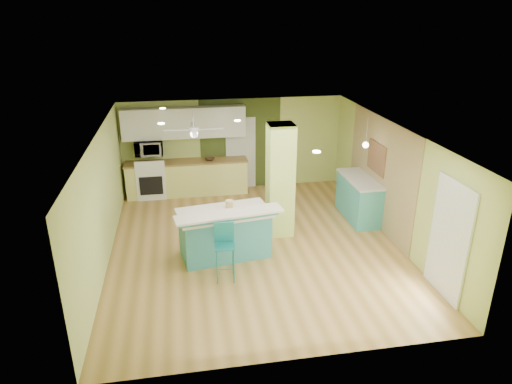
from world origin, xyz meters
TOP-DOWN VIEW (x-y plane):
  - floor at (0.00, 0.00)m, footprint 6.00×7.00m
  - ceiling at (0.00, 0.00)m, footprint 6.00×7.00m
  - wall_back at (0.00, 3.50)m, footprint 6.00×0.01m
  - wall_front at (0.00, -3.50)m, footprint 6.00×0.01m
  - wall_left at (-3.00, 0.00)m, footprint 0.01×7.00m
  - wall_right at (3.00, 0.00)m, footprint 0.01×7.00m
  - wood_panel at (2.99, 0.60)m, footprint 0.02×3.40m
  - olive_accent at (0.20, 3.49)m, footprint 2.20×0.02m
  - interior_door at (0.20, 3.46)m, footprint 0.82×0.05m
  - french_door at (2.97, -2.30)m, footprint 0.04×1.08m
  - column at (0.65, 0.50)m, footprint 0.55×0.55m
  - kitchen_run at (-1.30, 3.20)m, footprint 3.25×0.63m
  - stove at (-2.25, 3.19)m, footprint 0.76×0.66m
  - upper_cabinets at (-1.30, 3.32)m, footprint 3.20×0.34m
  - microwave at (-2.25, 3.20)m, footprint 0.70×0.48m
  - ceiling_fan at (-1.10, 2.00)m, footprint 1.41×1.41m
  - pendant_lamp at (2.65, 0.75)m, footprint 0.14×0.14m
  - wall_decor at (2.96, 0.80)m, footprint 0.03×0.90m
  - peninsula at (-0.66, -0.32)m, footprint 2.12×1.38m
  - bar_stool at (-0.75, -1.15)m, footprint 0.39×0.39m
  - side_counter at (2.70, 0.95)m, footprint 0.67×1.57m
  - fruit_bowl at (-0.68, 3.16)m, footprint 0.30×0.30m
  - canister at (-0.54, -0.14)m, footprint 0.16×0.16m

SIDE VIEW (x-z plane):
  - floor at x=0.00m, z-range -0.01..0.00m
  - stove at x=-2.25m, z-range -0.08..1.00m
  - kitchen_run at x=-1.30m, z-range 0.00..0.94m
  - side_counter at x=2.70m, z-range 0.00..1.02m
  - peninsula at x=-0.66m, z-range -0.04..1.07m
  - bar_stool at x=-0.75m, z-range 0.19..1.29m
  - fruit_bowl at x=-0.68m, z-range 0.94..1.00m
  - interior_door at x=0.20m, z-range 0.00..2.00m
  - french_door at x=2.97m, z-range 0.00..2.10m
  - canister at x=-0.54m, z-range 0.97..1.14m
  - wall_back at x=0.00m, z-range 0.00..2.50m
  - wall_front at x=0.00m, z-range 0.00..2.50m
  - wall_left at x=-3.00m, z-range 0.00..2.50m
  - wall_right at x=3.00m, z-range 0.00..2.50m
  - wood_panel at x=2.99m, z-range 0.00..2.50m
  - olive_accent at x=0.20m, z-range 0.00..2.50m
  - column at x=0.65m, z-range 0.00..2.50m
  - microwave at x=-2.25m, z-range 1.16..1.55m
  - wall_decor at x=2.96m, z-range 1.20..1.90m
  - pendant_lamp at x=2.65m, z-range 1.54..2.23m
  - upper_cabinets at x=-1.30m, z-range 1.55..2.35m
  - ceiling_fan at x=-1.10m, z-range 1.77..2.38m
  - ceiling at x=0.00m, z-range 2.50..2.51m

